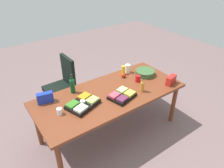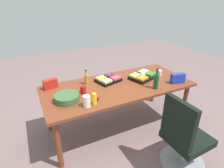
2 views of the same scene
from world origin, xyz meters
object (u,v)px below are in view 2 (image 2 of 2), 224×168
Objects in this scene: mayo_jar at (87,101)px; apple_red at (97,97)px; paper_cup at (160,73)px; office_chair at (183,142)px; mustard_bottle at (94,99)px; chip_bag_red at (50,84)px; conference_table at (118,89)px; wine_bottle at (156,81)px; fruit_platter at (108,79)px; chip_bag_blue at (178,78)px; salad_bowl at (67,98)px; veggie_tray at (143,76)px; red_solo_cup at (83,90)px; dressing_bottle at (86,79)px.

mayo_jar is 1.93× the size of apple_red.
office_chair is at bearing -113.32° from paper_cup.
mustard_bottle is 0.81m from chip_bag_red.
conference_table is at bearing 33.69° from mustard_bottle.
wine_bottle reaches higher than mustard_bottle.
conference_table is at bearing 142.68° from wine_bottle.
mayo_jar is at bearing -150.45° from conference_table.
office_chair is 1.38m from fruit_platter.
chip_bag_blue is at bearing -81.23° from paper_cup.
mustard_bottle is at bearing -129.43° from fruit_platter.
chip_bag_red is 0.47m from salad_bowl.
chip_bag_red is at bearing 167.77° from veggie_tray.
veggie_tray is 0.58m from fruit_platter.
conference_table is 7.32× the size of wine_bottle.
mayo_jar is at bearing -149.72° from apple_red.
red_solo_cup is at bearing 161.95° from wine_bottle.
veggie_tray is at bearing -12.23° from chip_bag_red.
mustard_bottle is at bearing -99.77° from dressing_bottle.
apple_red is (0.17, 0.10, -0.04)m from mayo_jar.
red_solo_cup is at bearing -156.92° from fruit_platter.
veggie_tray is 1.04m from red_solo_cup.
chip_bag_red reaches higher than fruit_platter.
chip_bag_red is at bearing 120.91° from mustard_bottle.
apple_red is (-0.94, -0.30, 0.00)m from veggie_tray.
office_chair is 1.96m from chip_bag_red.
fruit_platter is at bearing 22.39° from salad_bowl.
red_solo_cup reaches higher than conference_table.
conference_table is 0.53m from apple_red.
mayo_jar reaches higher than apple_red.
veggie_tray is 2.24× the size of chip_bag_blue.
chip_bag_blue is (1.38, 0.01, -0.00)m from mustard_bottle.
mustard_bottle reaches higher than mayo_jar.
dressing_bottle is 1.57× the size of mayo_jar.
veggie_tray is 0.92m from dressing_bottle.
office_chair reaches higher than mayo_jar.
paper_cup is (1.36, 0.03, -0.01)m from red_solo_cup.
apple_red is at bearing -130.16° from fruit_platter.
chip_bag_red is at bearing 159.60° from conference_table.
office_chair is 1.28m from mayo_jar.
wine_bottle is 0.90m from apple_red.
wine_bottle is (0.10, 0.72, 0.51)m from office_chair.
paper_cup is at bearing 66.68° from office_chair.
mustard_bottle is (-0.86, 0.71, 0.46)m from office_chair.
chip_bag_red is at bearing 114.12° from mayo_jar.
wine_bottle is at bearing -33.91° from dressing_bottle.
mayo_jar is 1.48m from paper_cup.
conference_table is at bearing 1.15° from red_solo_cup.
wine_bottle is at bearing -10.39° from salad_bowl.
office_chair is 3.15× the size of salad_bowl.
paper_cup is (0.33, -0.02, 0.01)m from veggie_tray.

